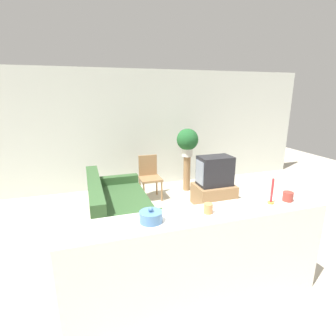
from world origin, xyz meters
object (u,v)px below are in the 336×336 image
at_px(television, 215,171).
at_px(potted_plant, 187,141).
at_px(couch, 118,211).
at_px(wooden_chair, 149,175).
at_px(decorative_bowl, 151,217).

relative_size(television, potted_plant, 1.06).
distance_m(television, potted_plant, 1.08).
bearing_deg(couch, wooden_chair, 53.16).
bearing_deg(wooden_chair, potted_plant, 11.40).
xyz_separation_m(couch, potted_plant, (1.76, 1.30, 0.86)).
bearing_deg(television, potted_plant, 101.06).
bearing_deg(potted_plant, wooden_chair, -168.60).
relative_size(couch, wooden_chair, 2.08).
relative_size(couch, television, 2.88).
relative_size(television, decorative_bowl, 3.09).
height_order(television, decorative_bowl, decorative_bowl).
relative_size(couch, potted_plant, 3.05).
bearing_deg(decorative_bowl, wooden_chair, 76.18).
xyz_separation_m(potted_plant, decorative_bowl, (-1.68, -3.22, -0.07)).
height_order(wooden_chair, decorative_bowl, decorative_bowl).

